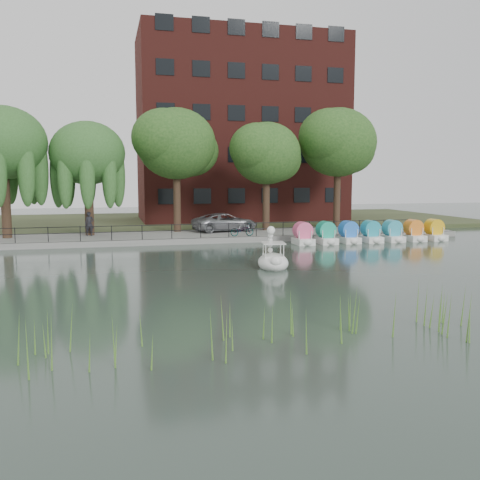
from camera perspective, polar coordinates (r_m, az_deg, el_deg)
name	(u,v)px	position (r m, az deg, el deg)	size (l,w,h in m)	color
ground_plane	(251,279)	(24.33, 1.14, -4.15)	(120.00, 120.00, 0.00)	#3E4C45
promenade	(194,236)	(39.80, -4.88, 0.38)	(40.00, 6.00, 0.40)	gray
kerb	(201,241)	(36.91, -4.16, -0.11)	(40.00, 0.25, 0.40)	gray
land_strip	(172,221)	(53.61, -7.27, 1.97)	(60.00, 22.00, 0.36)	#47512D
railing	(201,227)	(37.01, -4.22, 1.38)	(32.00, 0.05, 1.00)	black
apartment_building	(240,129)	(54.87, 0.02, 11.73)	(20.00, 10.07, 18.00)	#4C1E16
willow_left	(3,143)	(40.20, -23.99, 9.42)	(5.88, 5.88, 9.01)	#473323
willow_mid	(87,154)	(40.12, -15.97, 8.85)	(5.32, 5.32, 8.15)	#473323
broadleaf_center	(176,144)	(41.47, -6.81, 10.11)	(6.00, 6.00, 9.25)	#473323
broadleaf_right	(266,154)	(42.41, 2.83, 9.16)	(5.40, 5.40, 8.32)	#473323
broadleaf_far	(338,143)	(45.68, 10.42, 10.16)	(6.30, 6.30, 9.71)	#473323
minivan	(225,221)	(41.44, -1.60, 2.06)	(5.81, 2.67, 1.62)	gray
bicycle	(242,229)	(38.06, 0.22, 1.17)	(1.72, 0.60, 1.00)	gray
pedestrian	(89,222)	(39.65, -15.78, 1.85)	(0.71, 0.48, 1.98)	black
swan_boat	(273,259)	(27.20, 3.53, -2.04)	(1.91, 2.65, 2.06)	white
pedal_boat_row	(371,234)	(38.91, 13.78, 0.67)	(11.35, 1.70, 1.40)	white
reed_bank	(402,315)	(16.37, 16.92, -7.70)	(24.00, 2.40, 1.20)	#669938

